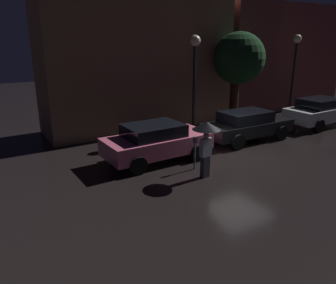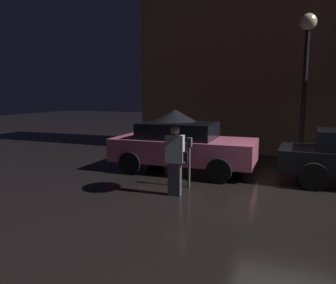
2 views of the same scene
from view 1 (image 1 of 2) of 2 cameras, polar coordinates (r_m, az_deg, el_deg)
ground_plane at (r=13.55m, az=12.21°, el=-2.48°), size 60.00×60.00×0.00m
building_facade_left at (r=17.47m, az=-5.12°, el=16.68°), size 9.95×3.00×8.61m
building_facade_right at (r=23.88m, az=18.35°, el=13.77°), size 9.73×3.00×6.67m
parked_car_pink at (r=12.63m, az=-2.01°, el=0.14°), size 4.20×2.04×1.46m
parked_car_black at (r=15.60m, az=13.59°, el=2.93°), size 4.41×1.89×1.39m
parked_car_white at (r=19.65m, az=25.03°, el=4.88°), size 4.26×1.97×1.50m
pedestrian_with_umbrella at (r=10.91m, az=6.68°, el=1.35°), size 0.96×0.96×1.95m
parking_meter at (r=11.76m, az=4.69°, el=-1.26°), size 0.12×0.10×1.24m
street_lamp_near at (r=15.68m, az=4.65°, el=13.82°), size 0.50×0.50×4.72m
street_lamp_far at (r=21.12m, az=21.28°, el=13.53°), size 0.48×0.48×4.78m
street_tree at (r=17.82m, az=12.26°, el=14.04°), size 2.67×2.67×4.92m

